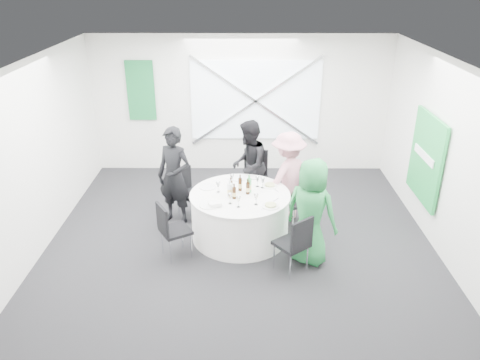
{
  "coord_description": "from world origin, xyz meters",
  "views": [
    {
      "loc": [
        0.04,
        -6.27,
        3.97
      ],
      "look_at": [
        0.0,
        0.2,
        1.0
      ],
      "focal_mm": 35.0,
      "sensor_mm": 36.0,
      "label": 1
    }
  ],
  "objects_px": {
    "person_woman_green": "(311,212)",
    "clear_water_bottle": "(230,190)",
    "banquet_table": "(240,216)",
    "green_water_bottle": "(249,185)",
    "chair_back_left": "(188,189)",
    "chair_front_left": "(170,227)",
    "person_man_back_left": "(174,176)",
    "chair_back": "(255,173)",
    "person_man_back": "(249,165)",
    "chair_back_right": "(304,196)",
    "person_woman_pink": "(288,176)",
    "chair_front_right": "(296,241)"
  },
  "relations": [
    {
      "from": "chair_front_right",
      "to": "person_woman_green",
      "type": "bearing_deg",
      "value": -163.69
    },
    {
      "from": "person_woman_green",
      "to": "clear_water_bottle",
      "type": "xyz_separation_m",
      "value": [
        -1.16,
        0.57,
        0.07
      ]
    },
    {
      "from": "chair_front_left",
      "to": "clear_water_bottle",
      "type": "xyz_separation_m",
      "value": [
        0.86,
        0.52,
        0.35
      ]
    },
    {
      "from": "banquet_table",
      "to": "person_woman_green",
      "type": "xyz_separation_m",
      "value": [
        1.01,
        -0.65,
        0.42
      ]
    },
    {
      "from": "chair_back",
      "to": "chair_back_right",
      "type": "bearing_deg",
      "value": -34.19
    },
    {
      "from": "chair_front_left",
      "to": "person_woman_pink",
      "type": "xyz_separation_m",
      "value": [
        1.81,
        1.24,
        0.25
      ]
    },
    {
      "from": "chair_back",
      "to": "chair_back_left",
      "type": "relative_size",
      "value": 1.16
    },
    {
      "from": "person_woman_pink",
      "to": "chair_back",
      "type": "bearing_deg",
      "value": -85.75
    },
    {
      "from": "clear_water_bottle",
      "to": "banquet_table",
      "type": "bearing_deg",
      "value": 25.16
    },
    {
      "from": "chair_back",
      "to": "person_man_back",
      "type": "distance_m",
      "value": 0.29
    },
    {
      "from": "chair_front_left",
      "to": "person_man_back_left",
      "type": "distance_m",
      "value": 1.14
    },
    {
      "from": "banquet_table",
      "to": "chair_back_right",
      "type": "bearing_deg",
      "value": 20.82
    },
    {
      "from": "banquet_table",
      "to": "person_woman_green",
      "type": "distance_m",
      "value": 1.27
    },
    {
      "from": "person_man_back_left",
      "to": "green_water_bottle",
      "type": "height_order",
      "value": "person_man_back_left"
    },
    {
      "from": "chair_front_left",
      "to": "person_woman_green",
      "type": "distance_m",
      "value": 2.04
    },
    {
      "from": "chair_back",
      "to": "green_water_bottle",
      "type": "xyz_separation_m",
      "value": [
        -0.12,
        -1.14,
        0.29
      ]
    },
    {
      "from": "chair_back_right",
      "to": "chair_back",
      "type": "bearing_deg",
      "value": -156.88
    },
    {
      "from": "person_man_back_left",
      "to": "chair_back",
      "type": "bearing_deg",
      "value": 53.06
    },
    {
      "from": "chair_back",
      "to": "chair_back_left",
      "type": "distance_m",
      "value": 1.25
    },
    {
      "from": "person_man_back_left",
      "to": "green_water_bottle",
      "type": "relative_size",
      "value": 5.81
    },
    {
      "from": "chair_back_right",
      "to": "person_woman_green",
      "type": "xyz_separation_m",
      "value": [
        -0.04,
        -1.04,
        0.26
      ]
    },
    {
      "from": "person_man_back",
      "to": "chair_back_right",
      "type": "bearing_deg",
      "value": 61.63
    },
    {
      "from": "chair_front_right",
      "to": "green_water_bottle",
      "type": "xyz_separation_m",
      "value": [
        -0.63,
        1.05,
        0.34
      ]
    },
    {
      "from": "person_man_back",
      "to": "clear_water_bottle",
      "type": "xyz_separation_m",
      "value": [
        -0.3,
        -1.13,
        0.06
      ]
    },
    {
      "from": "banquet_table",
      "to": "green_water_bottle",
      "type": "distance_m",
      "value": 0.52
    },
    {
      "from": "chair_front_left",
      "to": "green_water_bottle",
      "type": "xyz_separation_m",
      "value": [
        1.15,
        0.67,
        0.35
      ]
    },
    {
      "from": "chair_front_right",
      "to": "person_man_back",
      "type": "xyz_separation_m",
      "value": [
        -0.63,
        2.03,
        0.27
      ]
    },
    {
      "from": "chair_front_right",
      "to": "green_water_bottle",
      "type": "distance_m",
      "value": 1.28
    },
    {
      "from": "chair_back",
      "to": "person_man_back_left",
      "type": "xyz_separation_m",
      "value": [
        -1.34,
        -0.71,
        0.25
      ]
    },
    {
      "from": "person_man_back_left",
      "to": "person_woman_green",
      "type": "height_order",
      "value": "person_man_back_left"
    },
    {
      "from": "person_man_back",
      "to": "clear_water_bottle",
      "type": "height_order",
      "value": "person_man_back"
    },
    {
      "from": "chair_back",
      "to": "chair_front_left",
      "type": "height_order",
      "value": "chair_back"
    },
    {
      "from": "person_woman_green",
      "to": "green_water_bottle",
      "type": "xyz_separation_m",
      "value": [
        -0.87,
        0.72,
        0.07
      ]
    },
    {
      "from": "chair_back_left",
      "to": "clear_water_bottle",
      "type": "height_order",
      "value": "clear_water_bottle"
    },
    {
      "from": "banquet_table",
      "to": "chair_back_left",
      "type": "height_order",
      "value": "chair_back_left"
    },
    {
      "from": "chair_back_left",
      "to": "green_water_bottle",
      "type": "height_order",
      "value": "green_water_bottle"
    },
    {
      "from": "clear_water_bottle",
      "to": "chair_back_left",
      "type": "bearing_deg",
      "value": 132.72
    },
    {
      "from": "person_woman_green",
      "to": "banquet_table",
      "type": "bearing_deg",
      "value": 0.0
    },
    {
      "from": "person_man_back",
      "to": "person_woman_green",
      "type": "distance_m",
      "value": 1.91
    },
    {
      "from": "chair_front_left",
      "to": "clear_water_bottle",
      "type": "height_order",
      "value": "clear_water_bottle"
    },
    {
      "from": "banquet_table",
      "to": "chair_back",
      "type": "bearing_deg",
      "value": 78.13
    },
    {
      "from": "chair_front_left",
      "to": "person_woman_pink",
      "type": "height_order",
      "value": "person_woman_pink"
    },
    {
      "from": "chair_back_right",
      "to": "person_woman_pink",
      "type": "xyz_separation_m",
      "value": [
        -0.25,
        0.25,
        0.23
      ]
    },
    {
      "from": "person_man_back",
      "to": "green_water_bottle",
      "type": "bearing_deg",
      "value": 7.54
    },
    {
      "from": "person_man_back_left",
      "to": "person_woman_pink",
      "type": "relative_size",
      "value": 1.08
    },
    {
      "from": "chair_front_left",
      "to": "person_man_back",
      "type": "distance_m",
      "value": 2.03
    },
    {
      "from": "person_woman_pink",
      "to": "green_water_bottle",
      "type": "xyz_separation_m",
      "value": [
        -0.65,
        -0.57,
        0.1
      ]
    },
    {
      "from": "chair_front_left",
      "to": "person_man_back",
      "type": "relative_size",
      "value": 0.55
    },
    {
      "from": "banquet_table",
      "to": "person_man_back",
      "type": "height_order",
      "value": "person_man_back"
    },
    {
      "from": "chair_back_left",
      "to": "person_man_back_left",
      "type": "xyz_separation_m",
      "value": [
        -0.18,
        -0.23,
        0.34
      ]
    }
  ]
}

